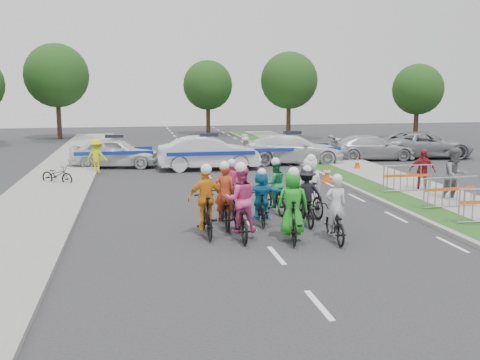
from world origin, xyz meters
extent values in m
plane|color=#28282B|center=(0.00, 0.00, 0.00)|extent=(90.00, 90.00, 0.00)
cube|color=gray|center=(5.10, 5.00, 0.06)|extent=(0.20, 60.00, 0.12)
cube|color=#264716|center=(5.80, 5.00, 0.06)|extent=(1.20, 60.00, 0.11)
cube|color=gray|center=(7.60, 5.00, 0.07)|extent=(2.40, 60.00, 0.13)
cube|color=gray|center=(-6.50, 5.00, 0.07)|extent=(3.00, 60.00, 0.13)
imported|color=black|center=(1.81, 0.96, 0.46)|extent=(0.79, 1.79, 0.91)
imported|color=silver|center=(1.81, 0.91, 0.94)|extent=(0.59, 0.42, 1.52)
sphere|color=white|center=(1.81, 0.86, 1.64)|extent=(0.26, 0.26, 0.26)
imported|color=black|center=(0.71, 1.17, 0.56)|extent=(0.83, 1.92, 1.12)
imported|color=green|center=(0.71, 1.12, 1.02)|extent=(0.90, 0.66, 1.67)
sphere|color=white|center=(0.71, 1.07, 1.81)|extent=(0.29, 0.29, 0.29)
imported|color=black|center=(-0.55, 1.67, 0.53)|extent=(0.78, 2.03, 1.05)
imported|color=#DE3D86|center=(-0.55, 1.62, 1.06)|extent=(0.88, 0.70, 1.75)
sphere|color=white|center=(-0.55, 1.57, 1.89)|extent=(0.30, 0.30, 0.30)
imported|color=black|center=(-1.40, 2.07, 0.56)|extent=(0.57, 1.88, 1.13)
imported|color=orange|center=(-1.40, 2.02, 1.02)|extent=(1.00, 0.43, 1.69)
sphere|color=white|center=(-1.40, 1.97, 1.82)|extent=(0.29, 0.29, 0.29)
imported|color=black|center=(1.60, 2.75, 0.45)|extent=(0.69, 1.74, 0.90)
imported|color=black|center=(1.60, 2.70, 0.93)|extent=(1.00, 0.61, 1.50)
sphere|color=white|center=(1.60, 2.65, 1.62)|extent=(0.26, 0.26, 0.26)
imported|color=black|center=(0.31, 2.96, 0.48)|extent=(0.58, 1.62, 0.96)
imported|color=#1882B5|center=(0.31, 2.91, 0.90)|extent=(1.36, 0.53, 1.43)
sphere|color=white|center=(0.31, 2.86, 1.55)|extent=(0.25, 0.25, 0.25)
imported|color=black|center=(-0.77, 2.94, 0.49)|extent=(0.71, 1.88, 0.98)
imported|color=#B63C16|center=(-0.77, 2.89, 1.00)|extent=(0.61, 0.41, 1.63)
sphere|color=white|center=(-0.77, 2.84, 1.76)|extent=(0.28, 0.28, 0.28)
imported|color=black|center=(2.03, 3.69, 0.56)|extent=(0.79, 1.91, 1.11)
imported|color=white|center=(2.03, 3.64, 1.01)|extent=(0.88, 0.64, 1.67)
sphere|color=white|center=(2.03, 3.59, 1.80)|extent=(0.29, 0.29, 0.29)
imported|color=black|center=(1.08, 4.34, 0.46)|extent=(0.83, 1.81, 0.92)
imported|color=#198A48|center=(1.08, 4.29, 0.94)|extent=(0.81, 0.67, 1.53)
sphere|color=white|center=(1.08, 4.24, 1.65)|extent=(0.26, 0.26, 0.26)
imported|color=black|center=(-0.29, 4.46, 0.50)|extent=(0.60, 1.70, 1.00)
imported|color=#F5448D|center=(-0.29, 4.41, 0.93)|extent=(0.91, 0.44, 1.51)
sphere|color=white|center=(-0.29, 4.36, 1.63)|extent=(0.26, 0.26, 0.26)
imported|color=silver|center=(-4.23, 15.55, 0.75)|extent=(4.61, 2.48, 1.49)
imported|color=silver|center=(0.30, 13.89, 0.81)|extent=(4.94, 1.82, 1.62)
imported|color=silver|center=(4.87, 15.08, 0.78)|extent=(5.66, 3.07, 1.56)
imported|color=#ADADB2|center=(9.67, 15.73, 0.68)|extent=(4.85, 2.33, 1.36)
imported|color=gray|center=(13.00, 15.97, 0.74)|extent=(5.57, 3.07, 1.48)
imported|color=slate|center=(7.59, 4.61, 0.96)|extent=(1.02, 0.84, 1.92)
imported|color=maroon|center=(7.41, 6.46, 0.83)|extent=(1.05, 0.69, 1.66)
imported|color=#C7DE0B|center=(-4.98, 13.70, 0.80)|extent=(1.19, 0.98, 1.60)
cube|color=#F24C0C|center=(4.70, 9.37, 0.01)|extent=(0.40, 0.40, 0.03)
cone|color=#F24C0C|center=(4.70, 9.37, 0.35)|extent=(0.36, 0.36, 0.70)
cylinder|color=silver|center=(4.70, 9.37, 0.45)|extent=(0.29, 0.29, 0.08)
cube|color=#F24C0C|center=(7.23, 12.05, 0.01)|extent=(0.40, 0.40, 0.03)
cone|color=#F24C0C|center=(7.23, 12.05, 0.35)|extent=(0.36, 0.36, 0.70)
cylinder|color=silver|center=(7.23, 12.05, 0.45)|extent=(0.29, 0.29, 0.08)
imported|color=black|center=(-6.40, 10.91, 0.41)|extent=(1.58, 1.31, 0.81)
cylinder|color=#382619|center=(9.00, 30.00, 1.62)|extent=(0.36, 0.36, 3.25)
sphere|color=#163D13|center=(9.00, 30.00, 4.55)|extent=(4.55, 4.55, 4.55)
cylinder|color=#382619|center=(18.00, 26.00, 1.38)|extent=(0.36, 0.36, 2.75)
sphere|color=#163D13|center=(18.00, 26.00, 3.85)|extent=(3.85, 3.85, 3.85)
cylinder|color=#382619|center=(-9.00, 32.00, 1.75)|extent=(0.36, 0.36, 3.50)
sphere|color=#163D13|center=(-9.00, 32.00, 4.90)|extent=(4.90, 4.90, 4.90)
cylinder|color=#382619|center=(3.00, 34.00, 1.50)|extent=(0.36, 0.36, 3.00)
sphere|color=#163D13|center=(3.00, 34.00, 4.20)|extent=(4.20, 4.20, 4.20)
camera|label=1|loc=(-3.19, -11.77, 3.90)|focal=40.00mm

